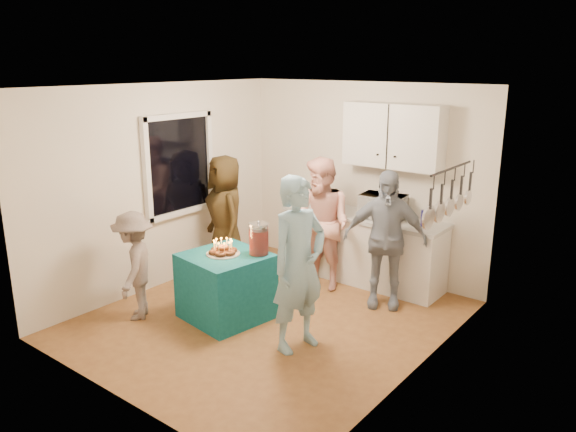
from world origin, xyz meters
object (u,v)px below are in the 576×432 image
Objects in this scene: counter at (362,249)px; party_table at (226,286)px; microwave at (383,206)px; woman_back_right at (385,239)px; child_near_left at (134,266)px; punch_jar at (259,240)px; man_birthday at (299,265)px; woman_back_center at (322,224)px; woman_back_left at (226,216)px.

counter is 2.05m from party_table.
microwave is at bearing 65.07° from party_table.
woman_back_right reaches higher than child_near_left.
punch_jar reaches higher than counter.
woman_back_center is at bearing 38.51° from man_birthday.
punch_jar is 1.51m from woman_back_right.
microwave is 2.01m from man_birthday.
woman_back_left is at bearing -153.04° from woman_back_center.
woman_back_left reaches higher than child_near_left.
man_birthday is at bearing -93.29° from microwave.
microwave is 0.44× the size of child_near_left.
counter is at bearing 78.77° from punch_jar.
party_table is 0.51× the size of woman_back_right.
punch_jar is at bearing -117.86° from microwave.
woman_back_left is (-1.85, -0.97, -0.23)m from microwave.
woman_back_right is (0.96, 1.16, -0.10)m from punch_jar.
woman_back_right is 2.90m from child_near_left.
punch_jar is at bearing 81.29° from man_birthday.
microwave is at bearing 51.97° from woman_back_center.
man_birthday reaches higher than punch_jar.
child_near_left is at bearing 119.34° from man_birthday.
man_birthday is at bearing 67.63° from child_near_left.
woman_back_right reaches higher than party_table.
party_table is 1.44m from woman_back_left.
microwave is at bearing 53.44° from woman_back_left.
woman_back_right reaches higher than microwave.
woman_back_left is 2.23m from woman_back_right.
man_birthday is at bearing -2.61° from party_table.
child_near_left is at bearing -119.07° from counter.
woman_back_center reaches higher than punch_jar.
man_birthday is 1.99m from child_near_left.
microwave is 0.33× the size of woman_back_right.
woman_back_right is at bearing 50.43° from punch_jar.
counter is 1.89m from woman_back_left.
woman_back_center is at bearing -144.38° from microwave.
party_table is (-0.91, -1.95, -0.68)m from microwave.
child_near_left is at bearing -59.44° from woman_back_left.
party_table is 0.51× the size of woman_back_left.
woman_back_right is at bearing 36.74° from woman_back_left.
microwave is 0.31× the size of man_birthday.
woman_back_left reaches higher than punch_jar.
woman_back_center is 2.36m from child_near_left.
man_birthday is 1.08× the size of woman_back_right.
woman_back_right is at bearing 5.14° from man_birthday.
microwave is 1.82m from punch_jar.
child_near_left reaches higher than punch_jar.
woman_back_center is at bearing 111.01° from child_near_left.
man_birthday is (1.07, -0.05, 0.52)m from party_table.
woman_back_right is (0.62, -0.55, 0.40)m from counter.
microwave is 0.68m from woman_back_right.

